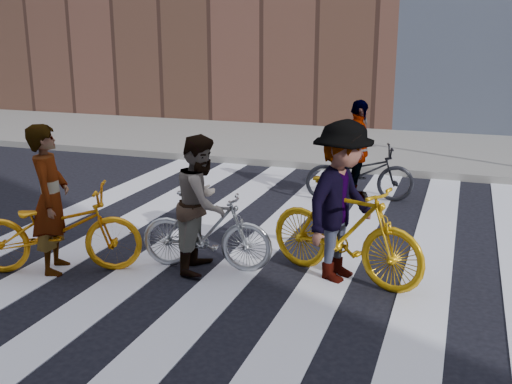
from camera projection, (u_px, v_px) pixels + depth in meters
The scene contains 11 objects.
ground at pixel (293, 259), 7.63m from camera, with size 100.00×100.00×0.00m, color black.
sidewalk_far at pixel (379, 148), 14.44m from camera, with size 100.00×5.00×0.15m, color slate.
zebra_crosswalk at pixel (293, 259), 7.62m from camera, with size 8.25×10.00×0.01m.
bike_yellow_left at pixel (57, 230), 7.12m from camera, with size 0.70×2.00×1.05m, color orange.
bike_silver_mid at pixel (206, 231), 7.19m from camera, with size 0.46×1.62×0.97m, color #ABB0B5.
bike_yellow_right at pixel (345, 231), 6.86m from camera, with size 0.56×1.98×1.19m, color #CA8E0B.
bike_dark_rear at pixel (360, 173), 10.16m from camera, with size 0.64×1.82×0.96m, color black.
rider_left at pixel (50, 199), 7.04m from camera, with size 0.65×0.43×1.79m, color slate.
rider_mid at pixel (202, 203), 7.11m from camera, with size 0.80×0.63×1.65m, color slate.
rider_right at pixel (342, 202), 6.79m from camera, with size 1.21×0.69×1.87m, color slate.
rider_rear at pixel (358, 151), 10.08m from camera, with size 1.01×0.42×1.72m, color slate.
Camera 1 is at (1.92, -6.89, 2.81)m, focal length 42.00 mm.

